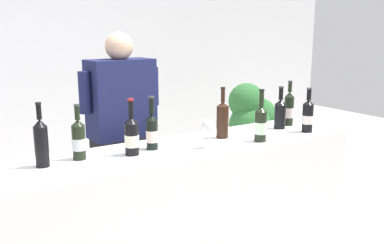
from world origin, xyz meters
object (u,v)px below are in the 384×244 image
at_px(wine_bottle_7, 280,113).
at_px(wine_bottle_4, 132,136).
at_px(wine_bottle_0, 223,119).
at_px(wine_bottle_5, 152,131).
at_px(wine_bottle_8, 41,142).
at_px(person_server, 123,150).
at_px(wine_glass, 208,128).
at_px(wine_bottle_1, 308,116).
at_px(wine_bottle_2, 289,109).
at_px(wine_bottle_6, 79,140).
at_px(potted_shrub, 252,122).
at_px(wine_bottle_3, 261,124).

bearing_deg(wine_bottle_7, wine_bottle_4, -178.51).
xyz_separation_m(wine_bottle_0, wine_bottle_5, (-0.53, 0.00, -0.01)).
relative_size(wine_bottle_8, person_server, 0.21).
height_order(wine_bottle_0, wine_glass, wine_bottle_0).
height_order(wine_bottle_5, person_server, person_server).
distance_m(wine_bottle_4, wine_glass, 0.47).
bearing_deg(wine_bottle_1, wine_bottle_2, 79.24).
relative_size(wine_bottle_6, wine_glass, 1.72).
xyz_separation_m(wine_bottle_2, wine_bottle_5, (-1.18, -0.03, -0.01)).
bearing_deg(wine_bottle_0, wine_bottle_4, -176.83).
bearing_deg(wine_bottle_1, potted_shrub, 64.25).
distance_m(wine_bottle_3, person_server, 1.02).
height_order(wine_bottle_6, wine_bottle_8, wine_bottle_8).
height_order(wine_bottle_5, wine_bottle_7, wine_bottle_5).
xyz_separation_m(wine_bottle_8, person_server, (0.67, 0.52, -0.28)).
bearing_deg(wine_bottle_3, wine_bottle_6, 167.50).
bearing_deg(person_server, wine_bottle_0, -46.94).
distance_m(wine_bottle_0, wine_bottle_2, 0.66).
height_order(wine_glass, person_server, person_server).
bearing_deg(potted_shrub, wine_bottle_3, -128.95).
distance_m(wine_bottle_8, potted_shrub, 2.73).
relative_size(wine_bottle_4, wine_bottle_8, 0.95).
bearing_deg(wine_bottle_5, wine_bottle_4, -164.60).
bearing_deg(potted_shrub, wine_bottle_0, -137.30).
height_order(wine_bottle_2, wine_bottle_3, wine_bottle_3).
bearing_deg(wine_bottle_8, wine_bottle_3, -9.62).
relative_size(wine_bottle_5, potted_shrub, 0.30).
distance_m(wine_bottle_2, wine_bottle_7, 0.14).
bearing_deg(wine_bottle_5, wine_bottle_6, 175.19).
bearing_deg(potted_shrub, person_server, -160.25).
bearing_deg(wine_bottle_2, wine_bottle_5, -178.46).
distance_m(wine_bottle_5, person_server, 0.59).
xyz_separation_m(wine_bottle_1, wine_bottle_3, (-0.46, -0.02, 0.00)).
height_order(wine_bottle_2, person_server, person_server).
bearing_deg(wine_bottle_7, wine_bottle_5, 179.42).
distance_m(wine_bottle_2, wine_bottle_5, 1.18).
relative_size(wine_bottle_2, person_server, 0.21).
xyz_separation_m(wine_bottle_2, potted_shrub, (0.61, 1.13, -0.38)).
xyz_separation_m(wine_bottle_1, potted_shrub, (0.66, 1.36, -0.37)).
xyz_separation_m(wine_bottle_0, wine_bottle_6, (-0.97, 0.04, -0.01)).
height_order(wine_bottle_1, wine_bottle_6, wine_bottle_1).
distance_m(wine_bottle_0, wine_bottle_3, 0.26).
bearing_deg(person_server, wine_bottle_1, -33.20).
xyz_separation_m(wine_bottle_0, wine_bottle_8, (-1.17, 0.02, 0.01)).
distance_m(wine_bottle_1, potted_shrub, 1.56).
height_order(wine_bottle_4, wine_bottle_5, wine_bottle_4).
bearing_deg(wine_glass, wine_bottle_4, 165.26).
bearing_deg(wine_bottle_1, wine_bottle_0, 162.58).
height_order(wine_bottle_0, wine_bottle_8, wine_bottle_8).
xyz_separation_m(wine_bottle_0, wine_bottle_1, (0.61, -0.19, -0.01)).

